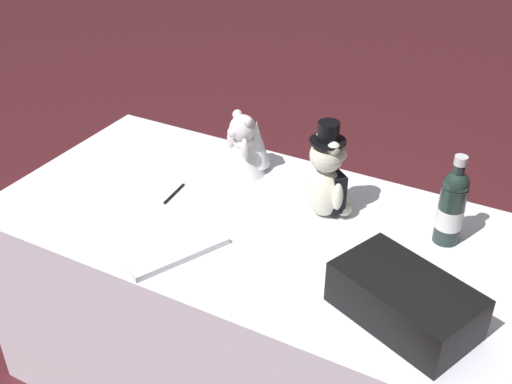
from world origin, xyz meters
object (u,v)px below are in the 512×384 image
object	(u,v)px
teddy_bear_groom	(328,177)
gift_case_black	(405,300)
champagne_bottle	(452,206)
guestbook	(168,243)
teddy_bear_bride	(247,147)
signing_pen	(176,192)

from	to	relation	value
teddy_bear_groom	gift_case_black	world-z (taller)	teddy_bear_groom
teddy_bear_groom	champagne_bottle	world-z (taller)	teddy_bear_groom
teddy_bear_groom	champagne_bottle	size ratio (longest dim) A/B	1.13
champagne_bottle	guestbook	distance (m)	0.80
teddy_bear_groom	guestbook	xyz separation A→B (m)	(-0.33, -0.36, -0.12)
teddy_bear_groom	guestbook	bearing A→B (deg)	-132.32
teddy_bear_groom	guestbook	size ratio (longest dim) A/B	1.06
teddy_bear_groom	champagne_bottle	xyz separation A→B (m)	(0.35, 0.04, -0.01)
champagne_bottle	teddy_bear_bride	bearing A→B (deg)	173.88
champagne_bottle	gift_case_black	distance (m)	0.37
teddy_bear_groom	gift_case_black	bearing A→B (deg)	-43.89
teddy_bear_bride	signing_pen	distance (m)	0.28
teddy_bear_bride	teddy_bear_groom	bearing A→B (deg)	-18.70
signing_pen	champagne_bottle	bearing A→B (deg)	11.06
signing_pen	gift_case_black	xyz separation A→B (m)	(0.81, -0.21, 0.05)
teddy_bear_bride	gift_case_black	bearing A→B (deg)	-33.15
teddy_bear_groom	guestbook	world-z (taller)	teddy_bear_groom
teddy_bear_groom	gift_case_black	xyz separation A→B (m)	(0.34, -0.33, -0.07)
champagne_bottle	gift_case_black	world-z (taller)	champagne_bottle
teddy_bear_bride	gift_case_black	size ratio (longest dim) A/B	0.56
gift_case_black	guestbook	bearing A→B (deg)	-177.29
teddy_bear_groom	teddy_bear_bride	bearing A→B (deg)	161.30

